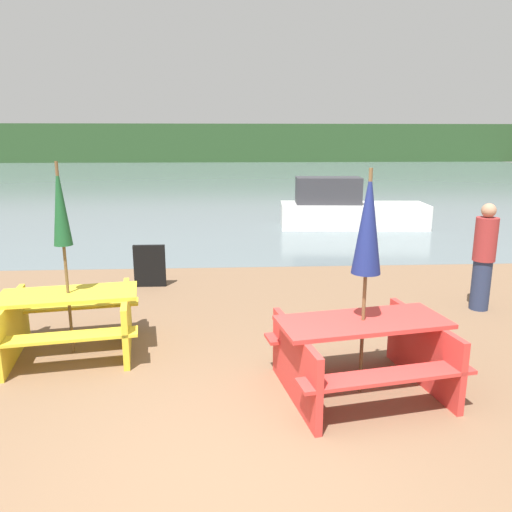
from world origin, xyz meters
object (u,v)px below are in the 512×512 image
object	(u,v)px
picnic_table_red	(362,349)
signboard	(150,266)
picnic_table_yellow	(70,317)
umbrella_darkgreen	(60,208)
boat	(347,209)
umbrella_navy	(368,224)
person	(484,257)

from	to	relation	value
picnic_table_red	signboard	xyz separation A→B (m)	(-2.74, 3.93, -0.10)
picnic_table_yellow	umbrella_darkgreen	xyz separation A→B (m)	(-0.00, 0.00, 1.34)
umbrella_darkgreen	boat	world-z (taller)	umbrella_darkgreen
picnic_table_red	signboard	distance (m)	4.79
umbrella_navy	person	xyz separation A→B (m)	(2.50, 2.42, -0.95)
umbrella_darkgreen	person	world-z (taller)	umbrella_darkgreen
umbrella_navy	signboard	xyz separation A→B (m)	(-2.74, 3.93, -1.39)
picnic_table_red	picnic_table_yellow	bearing A→B (deg)	160.55
picnic_table_yellow	umbrella_navy	xyz separation A→B (m)	(3.28, -1.16, 1.32)
boat	picnic_table_red	bearing A→B (deg)	-98.31
signboard	picnic_table_red	bearing A→B (deg)	-55.05
picnic_table_yellow	person	distance (m)	5.93
picnic_table_red	picnic_table_yellow	xyz separation A→B (m)	(-3.28, 1.16, -0.02)
umbrella_darkgreen	person	distance (m)	6.00
umbrella_darkgreen	boat	distance (m)	10.10
picnic_table_red	umbrella_navy	bearing A→B (deg)	-90.00
picnic_table_red	umbrella_darkgreen	distance (m)	3.72
boat	umbrella_navy	bearing A→B (deg)	-98.31
picnic_table_red	boat	xyz separation A→B (m)	(2.12, 9.60, 0.07)
signboard	person	bearing A→B (deg)	-16.02
umbrella_navy	picnic_table_yellow	bearing A→B (deg)	160.55
umbrella_navy	umbrella_darkgreen	bearing A→B (deg)	160.55
picnic_table_red	person	xyz separation A→B (m)	(2.50, 2.42, 0.35)
picnic_table_red	person	bearing A→B (deg)	44.12
umbrella_darkgreen	picnic_table_yellow	bearing A→B (deg)	-63.43
picnic_table_red	person	distance (m)	3.50
picnic_table_red	person	world-z (taller)	person
picnic_table_red	signboard	size ratio (longest dim) A/B	2.58
boat	signboard	distance (m)	7.47
person	umbrella_darkgreen	bearing A→B (deg)	-167.68
picnic_table_red	umbrella_navy	distance (m)	1.30
umbrella_darkgreen	signboard	size ratio (longest dim) A/B	3.09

